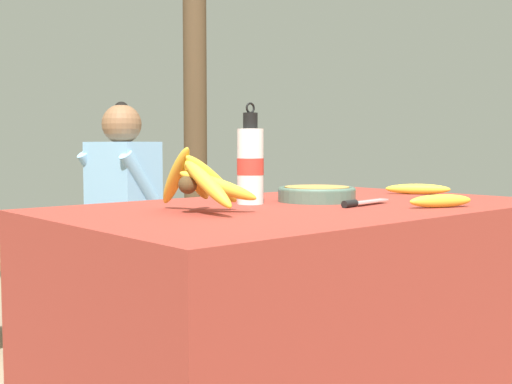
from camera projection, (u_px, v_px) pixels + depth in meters
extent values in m
cube|color=maroon|center=(305.00, 328.00, 1.81)|extent=(1.39, 0.84, 0.70)
sphere|color=#4C381E|center=(188.00, 184.00, 1.55)|extent=(0.05, 0.05, 0.05)
ellipsoid|color=gold|center=(208.00, 184.00, 1.50)|extent=(0.06, 0.17, 0.13)
ellipsoid|color=gold|center=(218.00, 186.00, 1.55)|extent=(0.18, 0.14, 0.10)
ellipsoid|color=gold|center=(212.00, 180.00, 1.59)|extent=(0.18, 0.04, 0.15)
ellipsoid|color=gold|center=(197.00, 182.00, 1.62)|extent=(0.17, 0.14, 0.13)
ellipsoid|color=gold|center=(176.00, 177.00, 1.62)|extent=(0.08, 0.20, 0.17)
cylinder|color=#4C6B5B|center=(317.00, 195.00, 1.89)|extent=(0.23, 0.23, 0.04)
torus|color=#4C6B5B|center=(317.00, 190.00, 1.89)|extent=(0.23, 0.23, 0.02)
cylinder|color=#BC8942|center=(317.00, 188.00, 1.89)|extent=(0.19, 0.19, 0.01)
cylinder|color=white|center=(250.00, 167.00, 1.81)|extent=(0.07, 0.07, 0.21)
cylinder|color=red|center=(250.00, 167.00, 1.81)|extent=(0.08, 0.08, 0.05)
cylinder|color=black|center=(250.00, 121.00, 1.80)|extent=(0.04, 0.04, 0.04)
torus|color=black|center=(250.00, 108.00, 1.80)|extent=(0.03, 0.01, 0.03)
ellipsoid|color=gold|center=(441.00, 201.00, 1.71)|extent=(0.19, 0.10, 0.04)
ellipsoid|color=gold|center=(418.00, 189.00, 2.17)|extent=(0.16, 0.19, 0.04)
cube|color=#BCBCC1|center=(370.00, 201.00, 1.79)|extent=(0.16, 0.05, 0.00)
cylinder|color=black|center=(350.00, 204.00, 1.71)|extent=(0.06, 0.03, 0.02)
cube|color=brown|center=(79.00, 250.00, 2.90)|extent=(1.77, 0.32, 0.04)
cube|color=brown|center=(231.00, 276.00, 3.34)|extent=(0.06, 0.06, 0.37)
cube|color=brown|center=(203.00, 269.00, 3.52)|extent=(0.06, 0.06, 0.37)
cylinder|color=#564C60|center=(89.00, 298.00, 2.78)|extent=(0.09, 0.09, 0.41)
cylinder|color=#564C60|center=(112.00, 246.00, 2.85)|extent=(0.31, 0.13, 0.09)
cylinder|color=#564C60|center=(66.00, 292.00, 2.90)|extent=(0.09, 0.09, 0.41)
cylinder|color=#564C60|center=(87.00, 242.00, 2.97)|extent=(0.31, 0.13, 0.09)
cube|color=#84B7E0|center=(123.00, 193.00, 3.00)|extent=(0.24, 0.36, 0.47)
cylinder|color=#84B7E0|center=(139.00, 178.00, 2.86)|extent=(0.21, 0.09, 0.25)
cylinder|color=#84B7E0|center=(97.00, 176.00, 3.08)|extent=(0.21, 0.09, 0.25)
sphere|color=brown|center=(122.00, 124.00, 2.97)|extent=(0.18, 0.18, 0.18)
sphere|color=black|center=(121.00, 109.00, 2.97)|extent=(0.07, 0.07, 0.07)
cylinder|color=#4C3823|center=(195.00, 90.00, 3.79)|extent=(0.14, 0.14, 2.39)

